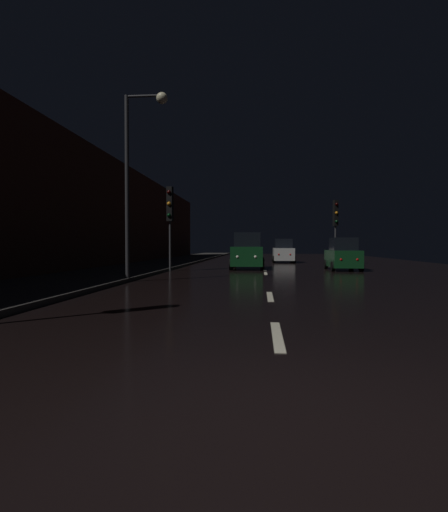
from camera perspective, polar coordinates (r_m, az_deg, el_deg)
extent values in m
cube|color=black|center=(28.17, 5.52, -1.47)|extent=(27.52, 84.00, 0.02)
cube|color=#33302D|center=(29.09, -9.54, -1.22)|extent=(4.40, 84.00, 0.15)
cube|color=#472319|center=(26.63, -16.93, 6.04)|extent=(0.80, 63.00, 7.16)
cube|color=beige|center=(6.79, 7.26, -10.67)|extent=(0.16, 2.20, 0.01)
cube|color=beige|center=(11.78, 6.28, -5.49)|extent=(0.16, 2.20, 0.01)
cube|color=beige|center=(21.20, 5.70, -2.39)|extent=(0.16, 2.20, 0.01)
cube|color=beige|center=(24.42, 5.61, -1.88)|extent=(0.16, 2.20, 0.01)
cube|color=beige|center=(36.14, 5.40, -0.79)|extent=(0.16, 2.20, 0.01)
cube|color=beige|center=(43.35, 5.33, -0.42)|extent=(0.16, 2.20, 0.01)
cylinder|color=#38383A|center=(32.05, 14.92, 1.42)|extent=(0.12, 0.12, 2.86)
cube|color=black|center=(32.14, 14.95, 5.67)|extent=(0.38, 0.40, 1.90)
sphere|color=black|center=(32.03, 15.08, 6.82)|extent=(0.22, 0.22, 0.22)
sphere|color=orange|center=(31.98, 15.08, 5.69)|extent=(0.22, 0.22, 0.22)
sphere|color=black|center=(31.94, 15.07, 4.56)|extent=(0.22, 0.22, 0.22)
cylinder|color=#38383A|center=(23.38, -7.35, 1.34)|extent=(0.12, 0.12, 2.76)
cube|color=black|center=(23.49, -7.37, 7.04)|extent=(0.34, 0.37, 1.90)
sphere|color=black|center=(23.39, -7.51, 8.62)|extent=(0.22, 0.22, 0.22)
sphere|color=orange|center=(23.32, -7.50, 7.08)|extent=(0.22, 0.22, 0.22)
sphere|color=black|center=(23.26, -7.50, 5.53)|extent=(0.22, 0.22, 0.22)
cylinder|color=#2D2D30|center=(16.95, -13.06, 8.87)|extent=(0.16, 0.16, 7.25)
cylinder|color=#2D2D30|center=(17.58, -10.81, 20.61)|extent=(1.40, 0.10, 0.10)
sphere|color=beige|center=(17.38, -8.44, 20.50)|extent=(0.44, 0.44, 0.44)
cube|color=#0F3819|center=(25.48, 3.23, 0.02)|extent=(1.83, 4.26, 1.12)
cube|color=black|center=(25.63, 3.25, 2.22)|extent=(1.55, 2.13, 0.85)
cylinder|color=black|center=(24.00, 5.26, -1.18)|extent=(0.22, 0.65, 0.65)
cylinder|color=black|center=(24.06, 0.99, -1.16)|extent=(0.22, 0.65, 0.65)
cylinder|color=black|center=(26.98, 5.23, -0.88)|extent=(0.22, 0.65, 0.65)
cylinder|color=black|center=(27.03, 1.43, -0.87)|extent=(0.22, 0.65, 0.65)
sphere|color=white|center=(23.39, 4.30, -0.12)|extent=(0.18, 0.18, 0.18)
sphere|color=white|center=(23.42, 1.85, -0.11)|extent=(0.18, 0.18, 0.18)
sphere|color=red|center=(27.56, 4.41, 0.13)|extent=(0.18, 0.18, 0.18)
sphere|color=red|center=(27.59, 2.32, 0.13)|extent=(0.18, 0.18, 0.18)
cube|color=silver|center=(35.08, 8.07, 0.27)|extent=(1.63, 3.80, 1.00)
cube|color=black|center=(34.94, 8.09, 1.70)|extent=(1.38, 1.90, 0.76)
cylinder|color=black|center=(36.39, 6.70, -0.33)|extent=(0.20, 0.58, 0.58)
cylinder|color=black|center=(36.47, 9.21, -0.34)|extent=(0.20, 0.58, 0.58)
cylinder|color=black|center=(33.73, 6.84, -0.48)|extent=(0.20, 0.58, 0.58)
cylinder|color=black|center=(33.82, 9.54, -0.48)|extent=(0.20, 0.58, 0.58)
sphere|color=slate|center=(36.92, 7.22, 0.33)|extent=(0.16, 0.16, 0.16)
sphere|color=slate|center=(36.97, 8.61, 0.32)|extent=(0.16, 0.16, 0.16)
sphere|color=red|center=(33.20, 7.48, 0.20)|extent=(0.16, 0.16, 0.16)
sphere|color=red|center=(33.25, 9.02, 0.20)|extent=(0.16, 0.16, 0.16)
cube|color=#0F3819|center=(25.06, 15.85, -0.33)|extent=(1.55, 3.61, 0.95)
cube|color=black|center=(24.93, 15.92, 1.58)|extent=(1.32, 1.81, 0.72)
cylinder|color=black|center=(26.20, 13.69, -1.10)|extent=(0.19, 0.55, 0.55)
cylinder|color=black|center=(26.47, 16.94, -1.09)|extent=(0.19, 0.55, 0.55)
cylinder|color=black|center=(23.70, 14.62, -1.37)|extent=(0.19, 0.55, 0.55)
cylinder|color=black|center=(24.00, 18.19, -1.36)|extent=(0.19, 0.55, 0.55)
sphere|color=slate|center=(26.73, 14.24, -0.21)|extent=(0.15, 0.15, 0.15)
sphere|color=slate|center=(26.88, 16.03, -0.22)|extent=(0.15, 0.15, 0.15)
sphere|color=red|center=(23.25, 15.64, -0.47)|extent=(0.15, 0.15, 0.15)
sphere|color=red|center=(23.42, 17.69, -0.47)|extent=(0.15, 0.15, 0.15)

